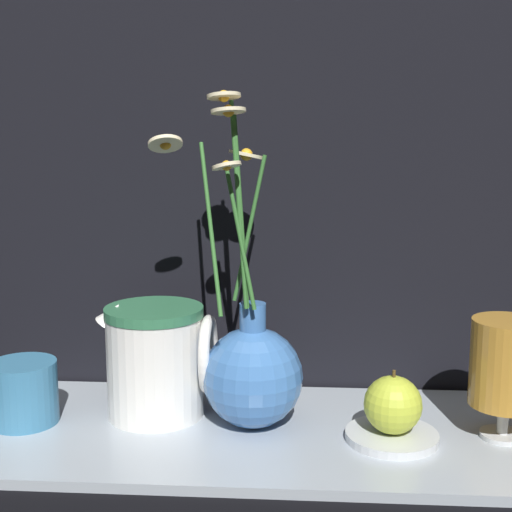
{
  "coord_description": "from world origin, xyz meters",
  "views": [
    {
      "loc": [
        0.05,
        -0.82,
        0.37
      ],
      "look_at": [
        -0.0,
        0.0,
        0.23
      ],
      "focal_mm": 50.0,
      "sensor_mm": 36.0,
      "label": 1
    }
  ],
  "objects_px": {
    "vase_with_flowers": "(252,369)",
    "tea_glass": "(506,365)",
    "orange_fruit": "(393,405)",
    "yellow_mug": "(22,392)",
    "ceramic_pitcher": "(157,357)"
  },
  "relations": [
    {
      "from": "vase_with_flowers",
      "to": "tea_glass",
      "type": "height_order",
      "value": "vase_with_flowers"
    },
    {
      "from": "orange_fruit",
      "to": "yellow_mug",
      "type": "bearing_deg",
      "value": 177.22
    },
    {
      "from": "ceramic_pitcher",
      "to": "orange_fruit",
      "type": "xyz_separation_m",
      "value": [
        0.29,
        -0.06,
        -0.03
      ]
    },
    {
      "from": "vase_with_flowers",
      "to": "tea_glass",
      "type": "relative_size",
      "value": 2.81
    },
    {
      "from": "ceramic_pitcher",
      "to": "orange_fruit",
      "type": "bearing_deg",
      "value": -11.44
    },
    {
      "from": "vase_with_flowers",
      "to": "tea_glass",
      "type": "xyz_separation_m",
      "value": [
        0.3,
        -0.02,
        0.02
      ]
    },
    {
      "from": "tea_glass",
      "to": "orange_fruit",
      "type": "bearing_deg",
      "value": -172.98
    },
    {
      "from": "vase_with_flowers",
      "to": "yellow_mug",
      "type": "relative_size",
      "value": 4.32
    },
    {
      "from": "vase_with_flowers",
      "to": "yellow_mug",
      "type": "height_order",
      "value": "vase_with_flowers"
    },
    {
      "from": "yellow_mug",
      "to": "tea_glass",
      "type": "bearing_deg",
      "value": -0.57
    },
    {
      "from": "vase_with_flowers",
      "to": "orange_fruit",
      "type": "bearing_deg",
      "value": -11.31
    },
    {
      "from": "yellow_mug",
      "to": "ceramic_pitcher",
      "type": "height_order",
      "value": "ceramic_pitcher"
    },
    {
      "from": "vase_with_flowers",
      "to": "yellow_mug",
      "type": "bearing_deg",
      "value": -177.7
    },
    {
      "from": "vase_with_flowers",
      "to": "orange_fruit",
      "type": "distance_m",
      "value": 0.17
    },
    {
      "from": "vase_with_flowers",
      "to": "ceramic_pitcher",
      "type": "distance_m",
      "value": 0.13
    }
  ]
}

